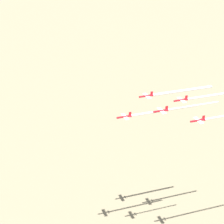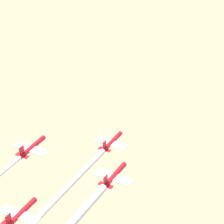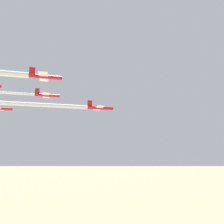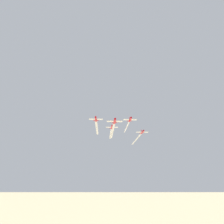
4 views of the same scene
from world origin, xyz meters
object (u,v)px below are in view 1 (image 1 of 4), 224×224
jet_0 (125,117)px  jet_3 (198,120)px  jet_4 (181,100)px  jet_2 (147,96)px  jet_1 (161,111)px

jet_0 → jet_3: bearing=-120.5°
jet_3 → jet_4: jet_4 is taller
jet_0 → jet_4: size_ratio=1.00×
jet_2 → jet_4: 17.98m
jet_0 → jet_1: 18.68m
jet_3 → jet_4: size_ratio=1.00×
jet_1 → jet_2: bearing=0.0°
jet_3 → jet_1: bearing=59.5°
jet_4 → jet_2: bearing=59.5°
jet_2 → jet_4: (-1.15, -17.93, -0.65)m
jet_1 → jet_3: bearing=-120.5°
jet_3 → jet_4: 18.44m
jet_1 → jet_4: size_ratio=1.00×
jet_0 → jet_2: jet_2 is taller
jet_0 → jet_1: size_ratio=1.00×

